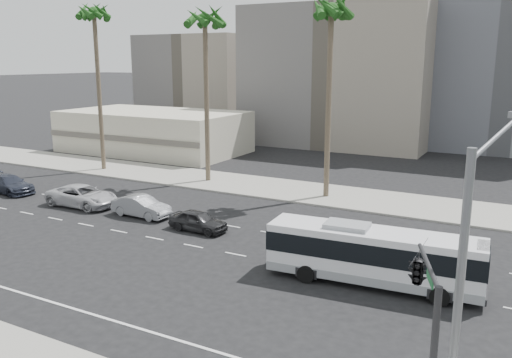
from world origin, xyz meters
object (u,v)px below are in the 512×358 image
Objects in this scene: car_a at (198,221)px; streetlight_corner at (466,292)px; car_b at (141,206)px; palm_near at (331,14)px; palm_far at (94,16)px; car_d at (9,184)px; traffic_signal at (419,278)px; city_bus at (373,254)px; car_c at (82,196)px; palm_mid at (205,23)px.

streetlight_corner reaches higher than car_a.
car_b is 20.47m from palm_near.
streetlight_corner is at bearing -34.75° from palm_far.
car_d is 18.24m from palm_far.
traffic_signal is at bearing -125.65° from car_a.
city_bus is at bearing 93.13° from traffic_signal.
car_a is 0.89× the size of car_b.
traffic_signal is (-1.41, 1.51, -0.50)m from streetlight_corner.
streetlight_corner is (23.62, -15.25, 4.70)m from car_b.
city_bus is at bearing -100.24° from car_c.
traffic_signal is 36.38m from palm_mid.
city_bus is 2.64× the size of car_a.
car_a is 0.70× the size of car_c.
palm_near is (-13.77, 26.70, 9.11)m from streetlight_corner.
palm_mid is (-20.10, 15.53, 12.70)m from city_bus.
city_bus is at bearing -37.69° from palm_mid.
car_a is at bearing -96.42° from car_b.
palm_near is 24.29m from palm_far.
car_b is 26.46m from traffic_signal.
palm_mid reaches higher than car_a.
palm_far is at bearing 54.13° from car_b.
traffic_signal is 0.37× the size of palm_near.
city_bus is 24.33m from car_c.
car_b is at bearing -80.46° from palm_mid.
streetlight_corner is at bearing -106.13° from car_d.
car_b is at bearing 83.89° from car_a.
car_c is 0.35× the size of palm_far.
streetlight_corner is (5.50, -11.49, 3.85)m from city_bus.
car_d is (-32.78, 3.90, -0.84)m from city_bus.
car_a is at bearing 162.47° from city_bus.
car_c reaches higher than car_b.
traffic_signal reaches higher than car_a.
car_d is 0.55× the size of streetlight_corner.
car_a is 27.43m from palm_far.
palm_mid is 12.49m from palm_far.
car_d is at bearing 168.91° from city_bus.
streetlight_corner reaches higher than city_bus.
car_a is 5.56m from car_b.
traffic_signal is at bearing -104.86° from car_d.
streetlight_corner is 1.63× the size of traffic_signal.
car_d is at bearing 169.46° from streetlight_corner.
palm_far is (-8.52, 11.11, 14.50)m from car_c.
streetlight_corner is at bearing -121.05° from car_b.
streetlight_corner is 0.57× the size of palm_far.
car_b reaches higher than car_a.
palm_near is at bearing 96.99° from traffic_signal.
palm_mid reaches higher than traffic_signal.
car_d is 0.89× the size of traffic_signal.
city_bus is 28.40m from palm_mid.
car_c is 18.32m from palm_mid.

